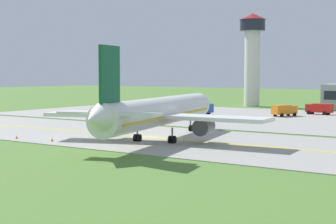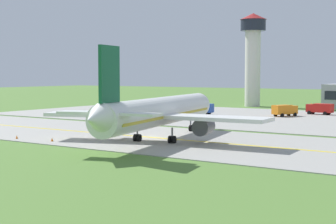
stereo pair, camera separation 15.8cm
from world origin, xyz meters
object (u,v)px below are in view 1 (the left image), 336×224
Objects in this scene: service_truck_baggage at (200,108)px; control_tower at (252,50)px; service_truck_fuel at (284,110)px; airplane_lead at (159,112)px; service_truck_catering at (319,108)px.

control_tower is at bearing 95.46° from service_truck_baggage.
service_truck_fuel is at bearing -54.16° from control_tower.
airplane_lead is 6.32× the size of service_truck_baggage.
airplane_lead is at bearing -88.56° from service_truck_fuel.
control_tower reaches higher than service_truck_fuel.
service_truck_catering is (4.80, 9.51, 0.00)m from service_truck_fuel.
service_truck_baggage is 27.45m from service_truck_catering.
airplane_lead reaches higher than service_truck_baggage.
service_truck_baggage and service_truck_catering have the same top height.
airplane_lead reaches higher than service_truck_catering.
airplane_lead is 1.47× the size of control_tower.
service_truck_baggage is 0.23× the size of control_tower.
service_truck_baggage is 18.97m from service_truck_fuel.
service_truck_baggage is (-19.40, 44.81, -2.60)m from airplane_lead.
service_truck_fuel is 39.52m from control_tower.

